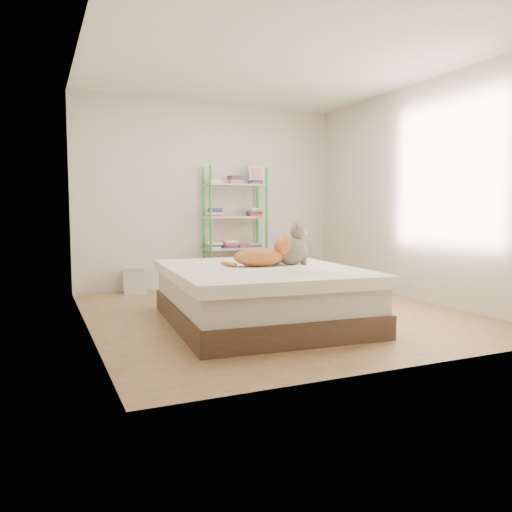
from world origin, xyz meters
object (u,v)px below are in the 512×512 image
orange_cat (258,255)px  shelf_unit (236,230)px  grey_cat (291,244)px  bed (259,295)px  white_bin (135,280)px  cardboard_box (280,276)px

orange_cat → shelf_unit: (0.65, 2.24, 0.15)m
grey_cat → shelf_unit: shelf_unit is taller
bed → shelf_unit: (0.66, 2.27, 0.54)m
grey_cat → orange_cat: bearing=105.4°
grey_cat → white_bin: bearing=42.9°
cardboard_box → grey_cat: bearing=-115.2°
orange_cat → grey_cat: 0.37m
bed → cardboard_box: (1.11, 1.75, -0.08)m
cardboard_box → shelf_unit: bearing=129.5°
shelf_unit → cardboard_box: 0.92m
shelf_unit → white_bin: 1.57m
orange_cat → shelf_unit: bearing=86.8°
orange_cat → shelf_unit: 2.33m
bed → orange_cat: bearing=83.3°
grey_cat → shelf_unit: size_ratio=0.24×
grey_cat → bed: bearing=110.4°
bed → grey_cat: bearing=9.0°
bed → shelf_unit: 2.42m
bed → orange_cat: 0.39m
white_bin → orange_cat: bearing=-70.4°
cardboard_box → white_bin: 1.95m
bed → white_bin: bed is taller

